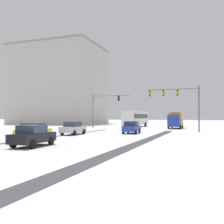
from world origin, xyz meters
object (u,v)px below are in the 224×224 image
at_px(car_silver_second, 73,128).
at_px(car_black_fourth, 33,136).
at_px(car_blue_lead, 132,127).
at_px(bus_oncoming, 136,118).
at_px(box_truck_delivery, 176,120).
at_px(car_yellow_cab_third, 33,131).
at_px(traffic_signal_far_left, 103,104).
at_px(office_building_far_left_block, 60,86).
at_px(traffic_signal_near_right, 177,98).

xyz_separation_m(car_silver_second, car_black_fourth, (3.13, -12.08, 0.00)).
relative_size(car_blue_lead, bus_oncoming, 0.38).
relative_size(car_silver_second, box_truck_delivery, 0.55).
height_order(car_yellow_cab_third, car_black_fourth, same).
relative_size(traffic_signal_far_left, office_building_far_left_block, 0.31).
relative_size(bus_oncoming, box_truck_delivery, 1.50).
height_order(traffic_signal_far_left, car_black_fourth, traffic_signal_far_left).
bearing_deg(car_yellow_cab_third, car_silver_second, 85.75).
xyz_separation_m(car_silver_second, bus_oncoming, (1.30, 25.27, 1.18)).
height_order(traffic_signal_near_right, car_yellow_cab_third, traffic_signal_near_right).
bearing_deg(car_black_fourth, car_silver_second, 104.53).
bearing_deg(traffic_signal_near_right, box_truck_delivery, 97.33).
relative_size(car_black_fourth, office_building_far_left_block, 0.17).
distance_m(car_blue_lead, bus_oncoming, 21.08).
bearing_deg(bus_oncoming, traffic_signal_near_right, -57.93).
height_order(car_black_fourth, bus_oncoming, bus_oncoming).
xyz_separation_m(traffic_signal_near_right, car_black_fourth, (-8.57, -20.76, -4.01)).
height_order(traffic_signal_near_right, car_blue_lead, traffic_signal_near_right).
xyz_separation_m(traffic_signal_far_left, office_building_far_left_block, (-22.25, 20.85, 6.73)).
distance_m(car_blue_lead, office_building_far_left_block, 46.41).
height_order(car_blue_lead, office_building_far_left_block, office_building_far_left_block).
bearing_deg(car_blue_lead, bus_oncoming, 103.31).
bearing_deg(car_black_fourth, traffic_signal_far_left, 101.47).
bearing_deg(car_yellow_cab_third, office_building_far_left_block, 118.66).
bearing_deg(car_silver_second, traffic_signal_far_left, 99.21).
distance_m(car_blue_lead, car_silver_second, 7.79).
bearing_deg(traffic_signal_far_left, traffic_signal_near_right, -29.26).
relative_size(traffic_signal_near_right, car_silver_second, 1.75).
height_order(car_silver_second, car_yellow_cab_third, same).
relative_size(traffic_signal_near_right, bus_oncoming, 0.65).
xyz_separation_m(bus_oncoming, box_truck_delivery, (8.74, -3.68, -0.36)).
relative_size(traffic_signal_far_left, car_black_fourth, 1.80).
height_order(car_silver_second, office_building_far_left_block, office_building_far_left_block).
xyz_separation_m(car_yellow_cab_third, car_black_fourth, (3.66, -4.96, 0.00)).
distance_m(car_silver_second, office_building_far_left_block, 46.32).
bearing_deg(box_truck_delivery, bus_oncoming, 157.14).
distance_m(car_blue_lead, car_yellow_cab_third, 13.65).
xyz_separation_m(car_blue_lead, car_yellow_cab_third, (-6.68, -11.91, 0.00)).
height_order(car_blue_lead, bus_oncoming, bus_oncoming).
xyz_separation_m(traffic_signal_near_right, office_building_far_left_block, (-36.67, 28.93, 6.42)).
height_order(traffic_signal_near_right, bus_oncoming, traffic_signal_near_right).
xyz_separation_m(car_blue_lead, car_black_fourth, (-3.02, -16.87, 0.00)).
height_order(car_black_fourth, office_building_far_left_block, office_building_far_left_block).
bearing_deg(car_blue_lead, traffic_signal_far_left, 126.54).
xyz_separation_m(car_silver_second, office_building_far_left_block, (-24.97, 37.60, 10.43)).
relative_size(traffic_signal_far_left, box_truck_delivery, 1.02).
relative_size(car_black_fourth, bus_oncoming, 0.38).
relative_size(car_yellow_cab_third, office_building_far_left_block, 0.17).
bearing_deg(car_silver_second, traffic_signal_near_right, 36.54).
bearing_deg(traffic_signal_near_right, car_black_fourth, -112.44).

